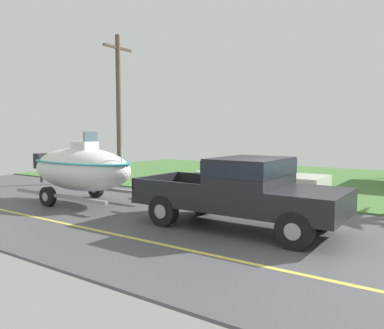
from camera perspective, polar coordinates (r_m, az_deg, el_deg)
name	(u,v)px	position (r m, az deg, el deg)	size (l,w,h in m)	color
ground	(367,193)	(16.90, 24.73, -3.88)	(36.00, 22.00, 0.11)	#4C4C51
pickup_truck_towing	(249,189)	(9.59, 8.52, -3.71)	(5.55, 2.13, 1.80)	black
boat_on_trailer	(81,169)	(13.60, -16.27, -0.60)	(5.62, 2.26, 2.44)	gray
parked_sedan_near	(259,178)	(14.73, 9.93, -2.05)	(4.80, 1.93, 1.38)	beige
utility_pole	(119,106)	(18.94, -10.90, 8.53)	(0.24, 1.80, 7.03)	brown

